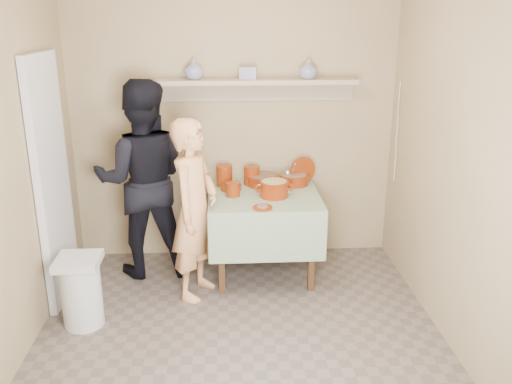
{
  "coord_description": "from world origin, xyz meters",
  "views": [
    {
      "loc": [
        -0.09,
        -3.25,
        2.27
      ],
      "look_at": [
        0.15,
        0.75,
        0.95
      ],
      "focal_mm": 38.0,
      "sensor_mm": 36.0,
      "label": 1
    }
  ],
  "objects": [
    {
      "name": "wall_shelf",
      "position": [
        0.2,
        1.65,
        1.67
      ],
      "size": [
        1.8,
        0.25,
        0.21
      ],
      "color": "tan",
      "rests_on": "room_shell"
    },
    {
      "name": "cazuela_meat_a",
      "position": [
        0.25,
        1.52,
        0.82
      ],
      "size": [
        0.3,
        0.3,
        0.1
      ],
      "color": "#691C09",
      "rests_on": "serving_table"
    },
    {
      "name": "propped_lid",
      "position": [
        0.64,
        1.58,
        0.88
      ],
      "size": [
        0.25,
        0.12,
        0.26
      ],
      "primitive_type": "cylinder",
      "rotation": [
        1.52,
        0.0,
        0.37
      ],
      "color": "#6A1B00",
      "rests_on": "serving_table"
    },
    {
      "name": "ladle",
      "position": [
        0.49,
        1.54,
        0.87
      ],
      "size": [
        0.08,
        0.26,
        0.19
      ],
      "color": "silver",
      "rests_on": "cazuela_meat_b"
    },
    {
      "name": "serving_table",
      "position": [
        0.25,
        1.28,
        0.64
      ],
      "size": [
        0.97,
        0.97,
        0.76
      ],
      "color": "#4C2D16",
      "rests_on": "ground"
    },
    {
      "name": "person_helper",
      "position": [
        -0.81,
        1.37,
        0.88
      ],
      "size": [
        0.9,
        0.73,
        1.76
      ],
      "primitive_type": "imported",
      "rotation": [
        0.0,
        0.0,
        -3.07
      ],
      "color": "black",
      "rests_on": "ground"
    },
    {
      "name": "ceramic_box",
      "position": [
        0.13,
        1.61,
        1.77
      ],
      "size": [
        0.17,
        0.13,
        0.11
      ],
      "primitive_type": "cube",
      "rotation": [
        0.0,
        0.0,
        -0.15
      ],
      "color": "navy",
      "rests_on": "wall_shelf"
    },
    {
      "name": "plate_stack_b",
      "position": [
        0.16,
        1.55,
        0.85
      ],
      "size": [
        0.15,
        0.15,
        0.17
      ],
      "primitive_type": "cylinder",
      "color": "#6A1B00",
      "rests_on": "serving_table"
    },
    {
      "name": "bowl_stack",
      "position": [
        -0.02,
        1.22,
        0.82
      ],
      "size": [
        0.12,
        0.12,
        0.12
      ],
      "primitive_type": "cylinder",
      "color": "#6A1B00",
      "rests_on": "serving_table"
    },
    {
      "name": "vase_left",
      "position": [
        -0.35,
        1.63,
        1.81
      ],
      "size": [
        0.21,
        0.21,
        0.18
      ],
      "primitive_type": "imported",
      "rotation": [
        0.0,
        0.0,
        0.27
      ],
      "color": "navy",
      "rests_on": "wall_shelf"
    },
    {
      "name": "plate_stack_a",
      "position": [
        -0.1,
        1.52,
        0.86
      ],
      "size": [
        0.15,
        0.15,
        0.2
      ],
      "primitive_type": "cylinder",
      "color": "#6A1B00",
      "rests_on": "serving_table"
    },
    {
      "name": "empty_bowl",
      "position": [
        -0.04,
        1.39,
        0.79
      ],
      "size": [
        0.19,
        0.19,
        0.05
      ],
      "primitive_type": "cylinder",
      "color": "#6A1B00",
      "rests_on": "serving_table"
    },
    {
      "name": "electrical_cord",
      "position": [
        1.47,
        1.48,
        1.25
      ],
      "size": [
        0.01,
        0.05,
        0.9
      ],
      "color": "silver",
      "rests_on": "wall_shelf"
    },
    {
      "name": "person_cook",
      "position": [
        -0.34,
        0.91,
        0.75
      ],
      "size": [
        0.54,
        0.64,
        1.51
      ],
      "primitive_type": "imported",
      "rotation": [
        0.0,
        0.0,
        1.19
      ],
      "color": "tan",
      "rests_on": "ground"
    },
    {
      "name": "front_plate",
      "position": [
        0.21,
        0.89,
        0.77
      ],
      "size": [
        0.16,
        0.16,
        0.03
      ],
      "color": "#6A1B00",
      "rests_on": "serving_table"
    },
    {
      "name": "cazuela_rice",
      "position": [
        0.33,
        1.18,
        0.85
      ],
      "size": [
        0.33,
        0.25,
        0.14
      ],
      "color": "#691C09",
      "rests_on": "serving_table"
    },
    {
      "name": "room_shell",
      "position": [
        0.0,
        0.0,
        1.61
      ],
      "size": [
        3.04,
        3.54,
        2.62
      ],
      "color": "tan",
      "rests_on": "ground"
    },
    {
      "name": "tile_panel",
      "position": [
        -1.46,
        0.95,
        1.0
      ],
      "size": [
        0.06,
        0.7,
        2.0
      ],
      "primitive_type": "cube",
      "color": "silver",
      "rests_on": "ground"
    },
    {
      "name": "ground",
      "position": [
        0.0,
        0.0,
        0.0
      ],
      "size": [
        3.5,
        3.5,
        0.0
      ],
      "primitive_type": "plane",
      "color": "#63564E",
      "rests_on": "ground"
    },
    {
      "name": "cazuela_meat_b",
      "position": [
        0.55,
        1.52,
        0.82
      ],
      "size": [
        0.28,
        0.28,
        0.1
      ],
      "color": "#691C09",
      "rests_on": "serving_table"
    },
    {
      "name": "trash_bin",
      "position": [
        -1.19,
        0.46,
        0.28
      ],
      "size": [
        0.32,
        0.32,
        0.56
      ],
      "color": "silver",
      "rests_on": "ground"
    },
    {
      "name": "vase_right",
      "position": [
        0.66,
        1.6,
        1.81
      ],
      "size": [
        0.21,
        0.21,
        0.17
      ],
      "primitive_type": "imported",
      "rotation": [
        0.0,
        0.0,
        0.39
      ],
      "color": "navy",
      "rests_on": "wall_shelf"
    }
  ]
}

